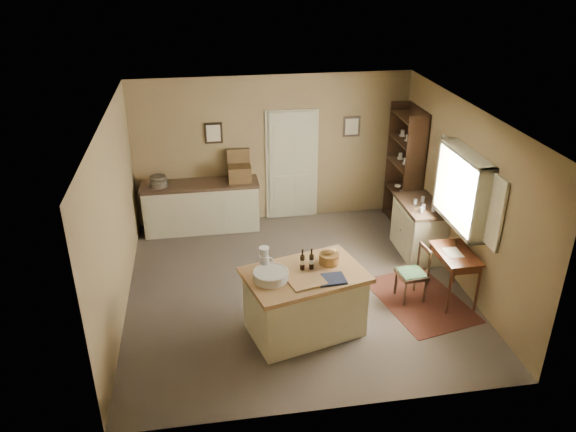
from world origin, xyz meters
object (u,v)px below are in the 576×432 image
object	(u,v)px
writing_desk	(455,259)
shelving_unit	(407,168)
desk_chair	(412,274)
work_island	(304,301)
right_cabinet	(419,228)
sideboard	(202,205)

from	to	relation	value
writing_desk	shelving_unit	xyz separation A→B (m)	(0.16, 2.51, 0.43)
desk_chair	writing_desk	bearing A→B (deg)	-13.14
work_island	desk_chair	bearing A→B (deg)	2.05
work_island	right_cabinet	size ratio (longest dim) A/B	1.58
sideboard	shelving_unit	world-z (taller)	shelving_unit
work_island	desk_chair	world-z (taller)	work_island
writing_desk	desk_chair	size ratio (longest dim) A/B	0.99
desk_chair	right_cabinet	size ratio (longest dim) A/B	0.76
shelving_unit	work_island	bearing A→B (deg)	-129.58
sideboard	writing_desk	world-z (taller)	sideboard
work_island	sideboard	xyz separation A→B (m)	(-1.27, 3.26, -0.00)
work_island	writing_desk	world-z (taller)	work_island
work_island	sideboard	world-z (taller)	work_island
sideboard	writing_desk	distance (m)	4.53
writing_desk	sideboard	bearing A→B (deg)	141.43
desk_chair	right_cabinet	xyz separation A→B (m)	(0.60, 1.30, 0.04)
work_island	desk_chair	size ratio (longest dim) A/B	2.08
desk_chair	shelving_unit	xyz separation A→B (m)	(0.76, 2.43, 0.68)
sideboard	shelving_unit	bearing A→B (deg)	-4.84
work_island	right_cabinet	bearing A→B (deg)	23.59
work_island	writing_desk	xyz separation A→B (m)	(2.28, 0.43, 0.18)
sideboard	desk_chair	xyz separation A→B (m)	(2.94, -2.75, -0.07)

